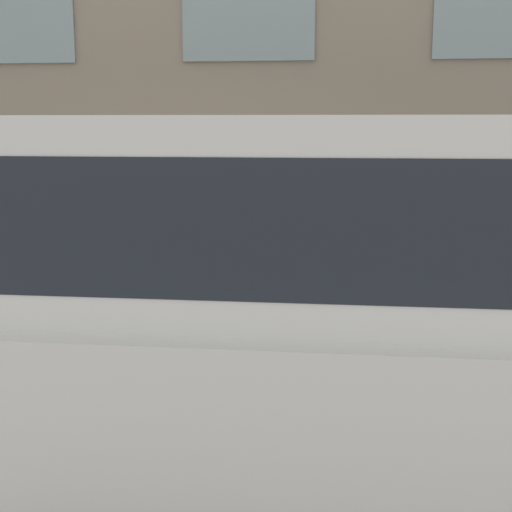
{
  "coord_description": "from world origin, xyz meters",
  "views": [
    {
      "loc": [
        -4.68,
        -0.98,
        1.96
      ],
      "look_at": [
        0.74,
        -0.33,
        0.94
      ],
      "focal_mm": 50.0,
      "sensor_mm": 36.0,
      "label": 1
    }
  ],
  "objects": [
    {
      "name": "person",
      "position": [
        1.01,
        -0.1,
        1.12
      ],
      "size": [
        0.39,
        0.26,
        1.62
      ],
      "rotation": [
        0.0,
        0.0,
        0.21
      ],
      "color": "#998466",
      "rests_on": "sidewalk"
    },
    {
      "name": "parked_truck_white_near",
      "position": [
        -1.22,
        -0.87,
        1.13
      ],
      "size": [
        2.01,
        5.17,
        1.99
      ],
      "color": "black",
      "rests_on": "ground_plane"
    },
    {
      "name": "sidewalk",
      "position": [
        1.43,
        0.0,
        0.07
      ],
      "size": [
        2.86,
        60.0,
        0.15
      ],
      "color": "#9E9B93",
      "rests_on": "ground_plane"
    },
    {
      "name": "fire_hydrant",
      "position": [
        0.47,
        -0.56,
        0.51
      ],
      "size": [
        0.31,
        0.43,
        0.71
      ],
      "color": "#2D7260",
      "rests_on": "sidewalk"
    },
    {
      "name": "ground_plane",
      "position": [
        0.0,
        0.0,
        0.0
      ],
      "size": [
        80.0,
        80.0,
        0.0
      ],
      "primitive_type": "plane",
      "color": "#514F4C"
    }
  ]
}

